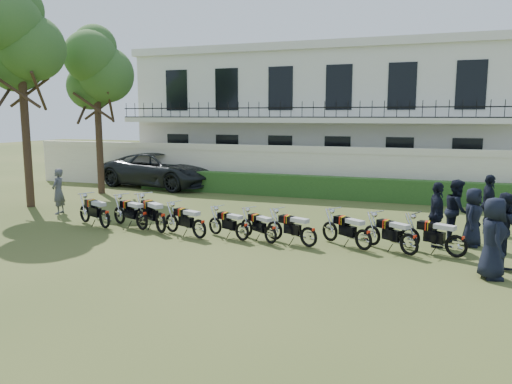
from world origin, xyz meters
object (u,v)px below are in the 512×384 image
at_px(motorcycle_2, 161,218).
at_px(motorcycle_5, 271,230).
at_px(officer_3, 473,217).
at_px(officer_5, 488,204).
at_px(motorcycle_7, 364,235).
at_px(officer_2, 437,215).
at_px(motorcycle_3, 199,224).
at_px(motorcycle_4, 242,227).
at_px(motorcycle_9, 457,241).
at_px(motorcycle_6, 309,232).
at_px(motorcycle_8, 409,239).
at_px(motorcycle_1, 142,216).
at_px(officer_1, 505,230).
at_px(tree_west_mid, 20,40).
at_px(motorcycle_0, 104,214).
at_px(tree_west_near, 96,69).
at_px(inspector, 58,191).
at_px(officer_0, 493,238).
at_px(suv, 162,170).
at_px(officer_4, 457,210).

relative_size(motorcycle_2, motorcycle_5, 1.21).
bearing_deg(officer_3, officer_5, 0.90).
bearing_deg(motorcycle_7, officer_2, -24.36).
bearing_deg(motorcycle_3, motorcycle_5, -65.24).
distance_m(motorcycle_4, motorcycle_9, 5.96).
xyz_separation_m(motorcycle_6, motorcycle_8, (2.73, 0.07, 0.01)).
distance_m(motorcycle_1, motorcycle_5, 4.51).
bearing_deg(officer_1, officer_3, -2.50).
bearing_deg(officer_3, tree_west_mid, 105.05).
xyz_separation_m(motorcycle_3, motorcycle_8, (6.10, 0.24, -0.00)).
distance_m(motorcycle_7, officer_2, 2.27).
xyz_separation_m(motorcycle_8, officer_3, (1.63, 1.72, 0.38)).
distance_m(motorcycle_8, officer_5, 4.30).
height_order(motorcycle_0, motorcycle_6, motorcycle_0).
bearing_deg(motorcycle_5, motorcycle_7, -53.31).
bearing_deg(tree_west_near, motorcycle_1, -45.03).
bearing_deg(officer_3, inspector, 107.91).
height_order(tree_west_near, motorcycle_9, tree_west_near).
distance_m(motorcycle_7, inspector, 11.81).
relative_size(motorcycle_3, officer_1, 0.95).
height_order(motorcycle_0, motorcycle_9, motorcycle_0).
distance_m(motorcycle_4, officer_0, 6.79).
bearing_deg(officer_0, motorcycle_4, 70.68).
distance_m(motorcycle_6, officer_3, 4.74).
height_order(motorcycle_4, officer_1, officer_1).
bearing_deg(officer_2, motorcycle_7, 123.41).
relative_size(motorcycle_8, suv, 0.25).
relative_size(motorcycle_3, officer_4, 0.96).
bearing_deg(motorcycle_2, officer_2, -47.51).
relative_size(motorcycle_5, motorcycle_8, 0.93).
relative_size(motorcycle_1, motorcycle_9, 1.02).
relative_size(motorcycle_7, officer_1, 0.87).
xyz_separation_m(motorcycle_5, motorcycle_6, (1.13, 0.02, 0.03)).
distance_m(tree_west_mid, motorcycle_7, 15.34).
xyz_separation_m(motorcycle_9, officer_1, (1.06, -0.43, 0.46)).
distance_m(inspector, officer_2, 13.58).
bearing_deg(motorcycle_4, inspector, 101.42).
height_order(motorcycle_7, officer_4, officer_4).
height_order(motorcycle_1, motorcycle_3, motorcycle_1).
bearing_deg(motorcycle_0, motorcycle_6, -66.46).
relative_size(motorcycle_8, officer_1, 0.85).
bearing_deg(officer_2, motorcycle_6, 112.72).
relative_size(motorcycle_3, motorcycle_8, 1.11).
height_order(tree_west_near, motorcycle_5, tree_west_near).
bearing_deg(officer_5, motorcycle_3, 123.07).
distance_m(officer_1, officer_3, 2.03).
bearing_deg(motorcycle_0, officer_1, -67.07).
xyz_separation_m(motorcycle_7, officer_1, (3.45, -0.32, 0.47)).
xyz_separation_m(tree_west_mid, motorcycle_0, (5.40, -2.41, -6.18)).
relative_size(inspector, officer_5, 0.92).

